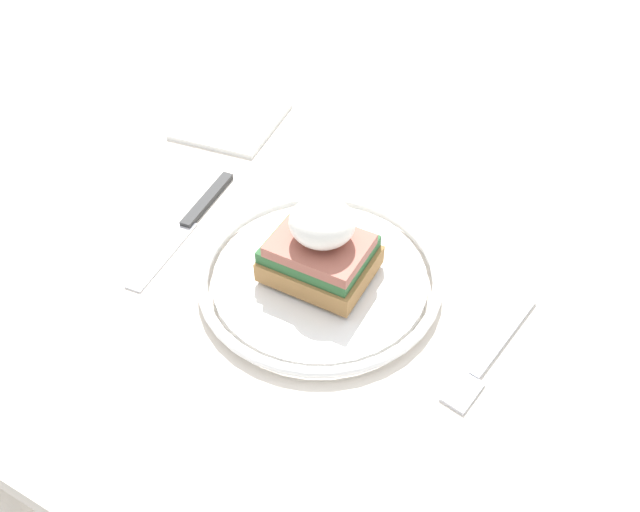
# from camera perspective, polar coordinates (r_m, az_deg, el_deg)

# --- Properties ---
(dining_table) EXTENTS (0.91, 0.65, 0.76)m
(dining_table) POSITION_cam_1_polar(r_m,az_deg,el_deg) (0.72, 3.08, -8.58)
(dining_table) COLOR beige
(dining_table) RESTS_ON ground_plane
(plate) EXTENTS (0.23, 0.23, 0.02)m
(plate) POSITION_cam_1_polar(r_m,az_deg,el_deg) (0.59, 0.00, -1.88)
(plate) COLOR white
(plate) RESTS_ON dining_table
(sandwich) EXTENTS (0.09, 0.08, 0.08)m
(sandwich) POSITION_cam_1_polar(r_m,az_deg,el_deg) (0.56, 0.04, 0.90)
(sandwich) COLOR #9E703D
(sandwich) RESTS_ON plate
(fork) EXTENTS (0.04, 0.14, 0.00)m
(fork) POSITION_cam_1_polar(r_m,az_deg,el_deg) (0.56, 15.24, -8.79)
(fork) COLOR silver
(fork) RESTS_ON dining_table
(knife) EXTENTS (0.03, 0.19, 0.01)m
(knife) POSITION_cam_1_polar(r_m,az_deg,el_deg) (0.67, -11.61, 3.40)
(knife) COLOR #2D2D2D
(knife) RESTS_ON dining_table
(napkin) EXTENTS (0.13, 0.14, 0.01)m
(napkin) POSITION_cam_1_polar(r_m,az_deg,el_deg) (0.81, -8.10, 12.12)
(napkin) COLOR white
(napkin) RESTS_ON dining_table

